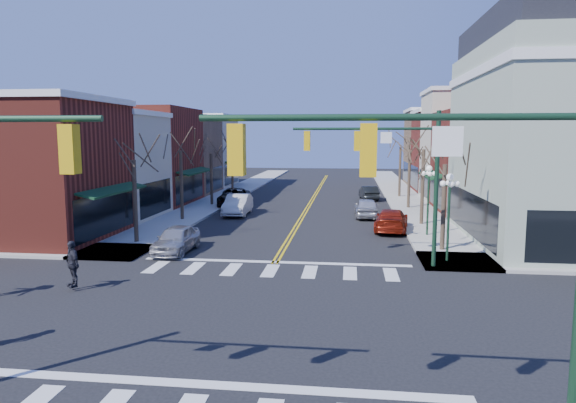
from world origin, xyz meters
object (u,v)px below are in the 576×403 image
(car_left_mid, at_px, (238,205))
(car_right_mid, at_px, (367,208))
(lamppost_midblock, at_px, (428,188))
(car_left_far, at_px, (234,197))
(lamppost_corner, at_px, (449,202))
(car_right_far, at_px, (369,193))
(car_left_near, at_px, (176,239))
(car_right_near, at_px, (391,220))
(pedestrian_dark_a, at_px, (72,264))

(car_left_mid, height_order, car_right_mid, car_left_mid)
(lamppost_midblock, bearing_deg, car_left_far, 140.40)
(lamppost_corner, distance_m, car_left_mid, 19.24)
(car_left_mid, relative_size, car_right_far, 1.19)
(car_right_mid, bearing_deg, car_left_mid, -1.77)
(lamppost_corner, bearing_deg, car_left_near, 176.80)
(lamppost_midblock, height_order, car_left_mid, lamppost_midblock)
(car_left_far, bearing_deg, car_right_far, 19.66)
(car_left_near, xyz_separation_m, car_left_mid, (0.42, 13.02, 0.08))
(car_left_near, bearing_deg, car_left_mid, 88.99)
(lamppost_corner, height_order, car_left_mid, lamppost_corner)
(car_right_near, bearing_deg, car_right_far, -79.63)
(car_right_near, distance_m, car_right_mid, 5.58)
(car_right_mid, height_order, car_right_far, car_right_mid)
(lamppost_corner, bearing_deg, car_left_far, 128.16)
(lamppost_corner, xyz_separation_m, car_right_near, (-1.98, 8.29, -2.25))
(car_left_near, distance_m, car_right_far, 26.08)
(car_right_far, bearing_deg, car_left_far, 19.48)
(lamppost_corner, xyz_separation_m, car_right_mid, (-3.40, 13.68, -2.23))
(pedestrian_dark_a, bearing_deg, lamppost_corner, 62.12)
(car_left_far, bearing_deg, lamppost_midblock, -46.71)
(car_left_far, bearing_deg, lamppost_corner, -58.95)
(car_left_near, distance_m, pedestrian_dark_a, 7.17)
(lamppost_midblock, distance_m, car_left_mid, 15.28)
(lamppost_midblock, height_order, car_right_mid, lamppost_midblock)
(lamppost_corner, distance_m, car_right_far, 24.78)
(car_left_mid, relative_size, car_left_far, 0.86)
(car_right_mid, bearing_deg, lamppost_corner, 102.76)
(car_left_near, distance_m, car_right_near, 13.90)
(lamppost_midblock, xyz_separation_m, car_right_mid, (-3.40, 7.18, -2.23))
(lamppost_corner, distance_m, car_left_far, 23.73)
(lamppost_midblock, relative_size, pedestrian_dark_a, 2.34)
(car_right_mid, xyz_separation_m, pedestrian_dark_a, (-12.10, -19.84, 0.34))
(car_left_far, xyz_separation_m, car_right_near, (12.62, -10.29, -0.06))
(car_right_near, relative_size, car_right_far, 1.22)
(lamppost_corner, bearing_deg, car_right_far, 96.65)
(car_left_near, distance_m, car_left_far, 17.84)
(car_left_far, distance_m, car_right_far, 13.15)
(car_right_far, relative_size, pedestrian_dark_a, 2.18)
(car_left_mid, bearing_deg, car_right_far, 44.18)
(car_left_near, bearing_deg, car_right_far, 66.33)
(car_right_far, bearing_deg, car_left_mid, 38.59)
(car_left_near, xyz_separation_m, car_right_near, (11.69, 7.52, 0.01))
(pedestrian_dark_a, bearing_deg, lamppost_midblock, 79.69)
(car_left_mid, distance_m, pedestrian_dark_a, 20.06)
(car_right_mid, bearing_deg, pedestrian_dark_a, 57.43)
(pedestrian_dark_a, bearing_deg, car_left_near, 115.64)
(lamppost_corner, height_order, pedestrian_dark_a, lamppost_corner)
(car_right_near, relative_size, pedestrian_dark_a, 2.66)
(lamppost_midblock, distance_m, car_right_mid, 8.25)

